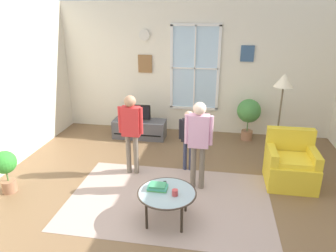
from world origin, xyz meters
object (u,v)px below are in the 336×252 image
(book_stack, at_px, (158,187))
(remote_near_books, at_px, (165,184))
(potted_plant_corner, at_px, (5,167))
(floor_lamp, at_px, (283,90))
(tv_stand, at_px, (140,129))
(person_black_shirt, at_px, (188,134))
(person_red_shirt, at_px, (131,126))
(armchair, at_px, (290,165))
(person_pink_shirt, at_px, (199,136))
(coffee_table, at_px, (167,194))
(television, at_px, (139,112))
(potted_plant_by_window, at_px, (249,113))
(cup, at_px, (175,193))

(book_stack, height_order, remote_near_books, book_stack)
(potted_plant_corner, relative_size, floor_lamp, 0.40)
(tv_stand, xyz_separation_m, person_black_shirt, (1.23, -1.34, 0.49))
(book_stack, xyz_separation_m, person_red_shirt, (-0.68, 1.15, 0.41))
(armchair, height_order, book_stack, armchair)
(tv_stand, relative_size, book_stack, 4.43)
(remote_near_books, distance_m, person_pink_shirt, 0.93)
(person_pink_shirt, xyz_separation_m, potted_plant_corner, (-2.90, -0.61, -0.46))
(tv_stand, height_order, person_black_shirt, person_black_shirt)
(person_black_shirt, relative_size, floor_lamp, 0.64)
(coffee_table, bearing_deg, television, 111.44)
(person_red_shirt, relative_size, potted_plant_by_window, 1.53)
(person_black_shirt, relative_size, person_pink_shirt, 0.77)
(coffee_table, height_order, remote_near_books, remote_near_books)
(tv_stand, relative_size, potted_plant_corner, 1.68)
(floor_lamp, bearing_deg, tv_stand, 160.40)
(armchair, height_order, cup, armchair)
(armchair, relative_size, potted_plant_corner, 1.26)
(cup, bearing_deg, tv_stand, 113.01)
(armchair, height_order, coffee_table, armchair)
(remote_near_books, bearing_deg, television, 111.63)
(remote_near_books, relative_size, potted_plant_corner, 0.20)
(person_black_shirt, bearing_deg, remote_near_books, -98.10)
(person_red_shirt, xyz_separation_m, potted_plant_by_window, (2.07, 1.89, -0.26))
(tv_stand, height_order, television, television)
(television, height_order, cup, television)
(tv_stand, relative_size, person_pink_shirt, 0.81)
(book_stack, relative_size, potted_plant_corner, 0.38)
(cup, relative_size, remote_near_books, 0.58)
(book_stack, bearing_deg, coffee_table, -20.39)
(television, relative_size, potted_plant_corner, 0.74)
(coffee_table, xyz_separation_m, person_red_shirt, (-0.81, 1.20, 0.47))
(book_stack, bearing_deg, tv_stand, 109.33)
(book_stack, distance_m, person_pink_shirt, 1.06)
(armchair, relative_size, coffee_table, 1.10)
(book_stack, height_order, person_pink_shirt, person_pink_shirt)
(person_red_shirt, height_order, person_pink_shirt, person_pink_shirt)
(tv_stand, height_order, person_red_shirt, person_red_shirt)
(coffee_table, relative_size, remote_near_books, 5.66)
(coffee_table, xyz_separation_m, book_stack, (-0.13, 0.05, 0.06))
(coffee_table, distance_m, person_black_shirt, 1.50)
(person_red_shirt, distance_m, floor_lamp, 2.61)
(tv_stand, xyz_separation_m, coffee_table, (1.10, -2.81, 0.20))
(tv_stand, distance_m, armchair, 3.29)
(book_stack, relative_size, remote_near_books, 1.87)
(cup, relative_size, person_pink_shirt, 0.06)
(television, bearing_deg, remote_near_books, -68.37)
(tv_stand, height_order, potted_plant_by_window, potted_plant_by_window)
(remote_near_books, bearing_deg, person_black_shirt, 81.90)
(tv_stand, bearing_deg, floor_lamp, -19.60)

